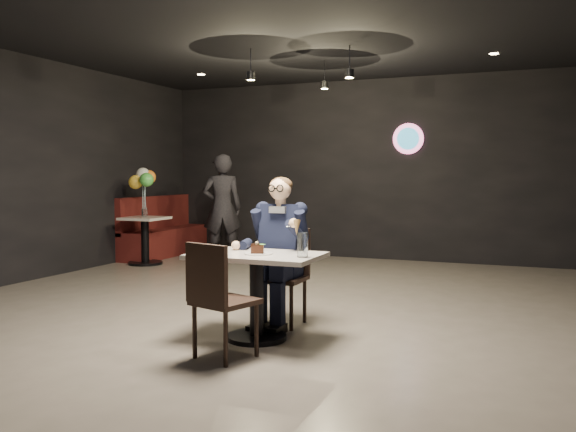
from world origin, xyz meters
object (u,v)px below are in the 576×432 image
at_px(chair_far, 281,277).
at_px(passerby, 222,208).
at_px(main_table, 257,296).
at_px(booth_bench, 165,226).
at_px(balloon_vase, 145,213).
at_px(seated_man, 281,249).
at_px(sundae_glass, 303,245).
at_px(side_table, 145,240).
at_px(chair_near, 226,299).

distance_m(chair_far, passerby, 4.38).
height_order(main_table, booth_bench, booth_bench).
relative_size(main_table, balloon_vase, 7.85).
bearing_deg(main_table, passerby, 122.05).
distance_m(seated_man, booth_bench, 5.34).
xyz_separation_m(sundae_glass, booth_bench, (-4.26, 4.35, -0.33)).
relative_size(seated_man, passerby, 0.82).
bearing_deg(booth_bench, side_table, -73.30).
distance_m(chair_far, seated_man, 0.26).
bearing_deg(passerby, sundae_glass, 99.15).
bearing_deg(chair_far, chair_near, -90.00).
height_order(side_table, balloon_vase, balloon_vase).
relative_size(side_table, passerby, 0.44).
bearing_deg(passerby, chair_near, 92.04).
xyz_separation_m(chair_far, passerby, (-2.56, 3.53, 0.42)).
relative_size(main_table, side_table, 1.42).
height_order(sundae_glass, balloon_vase, sundae_glass).
distance_m(chair_far, balloon_vase, 4.47).
bearing_deg(sundae_glass, chair_far, 126.28).
bearing_deg(chair_near, seated_man, 106.90).
bearing_deg(booth_bench, chair_near, -51.86).
xyz_separation_m(seated_man, passerby, (-2.56, 3.53, 0.16)).
height_order(chair_near, booth_bench, booth_bench).
height_order(sundae_glass, booth_bench, booth_bench).
distance_m(main_table, booth_bench, 5.74).
distance_m(main_table, seated_man, 0.65).
distance_m(chair_far, chair_near, 1.11).
bearing_deg(sundae_glass, side_table, 139.75).
xyz_separation_m(seated_man, booth_bench, (-3.81, 3.74, -0.20)).
height_order(side_table, passerby, passerby).
relative_size(chair_far, chair_near, 1.00).
bearing_deg(booth_bench, balloon_vase, -73.30).
bearing_deg(side_table, main_table, -43.15).
height_order(main_table, sundae_glass, sundae_glass).
bearing_deg(main_table, side_table, 136.85).
bearing_deg(chair_far, passerby, 125.89).
bearing_deg(chair_far, balloon_vase, 142.02).
distance_m(main_table, chair_far, 0.56).
relative_size(seated_man, balloon_vase, 10.28).
bearing_deg(sundae_glass, balloon_vase, 139.75).
xyz_separation_m(main_table, seated_man, (-0.00, 0.55, 0.34)).
relative_size(side_table, balloon_vase, 5.52).
relative_size(booth_bench, side_table, 2.68).
bearing_deg(seated_man, chair_near, -90.00).
relative_size(sundae_glass, side_table, 0.26).
bearing_deg(main_table, chair_far, 90.00).
xyz_separation_m(main_table, chair_far, (-0.00, 0.55, 0.09)).
distance_m(chair_near, balloon_vase, 5.22).
relative_size(chair_near, seated_man, 0.64).
xyz_separation_m(chair_near, side_table, (-3.51, 3.85, -0.07)).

